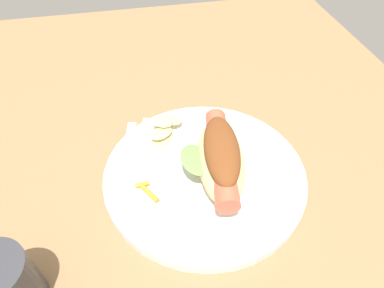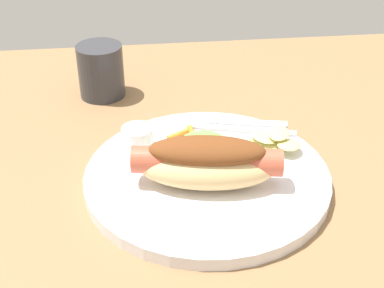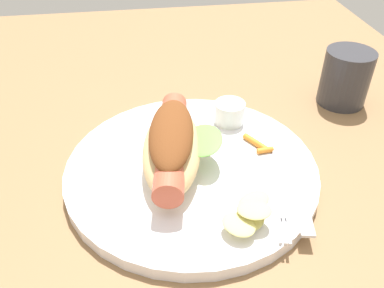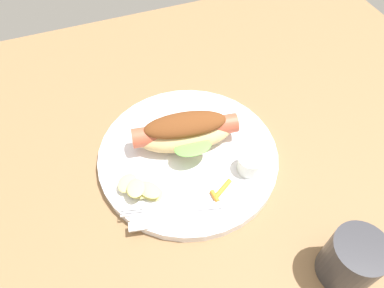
% 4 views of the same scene
% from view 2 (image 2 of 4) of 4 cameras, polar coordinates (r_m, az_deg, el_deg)
% --- Properties ---
extents(ground_plane, '(1.20, 0.90, 0.02)m').
position_cam_2_polar(ground_plane, '(0.68, 2.33, -4.62)').
color(ground_plane, olive).
extents(plate, '(0.30, 0.30, 0.02)m').
position_cam_2_polar(plate, '(0.67, 1.55, -3.42)').
color(plate, white).
rests_on(plate, ground_plane).
extents(hot_dog, '(0.18, 0.10, 0.06)m').
position_cam_2_polar(hot_dog, '(0.63, 1.56, -1.88)').
color(hot_dog, '#DBB77A').
rests_on(hot_dog, plate).
extents(sauce_ramekin, '(0.04, 0.04, 0.03)m').
position_cam_2_polar(sauce_ramekin, '(0.70, -5.70, 0.62)').
color(sauce_ramekin, white).
rests_on(sauce_ramekin, plate).
extents(fork, '(0.15, 0.05, 0.00)m').
position_cam_2_polar(fork, '(0.74, 4.89, 1.52)').
color(fork, silver).
rests_on(fork, plate).
extents(knife, '(0.16, 0.05, 0.00)m').
position_cam_2_polar(knife, '(0.76, 4.04, 2.27)').
color(knife, silver).
rests_on(knife, plate).
extents(chips_pile, '(0.08, 0.07, 0.02)m').
position_cam_2_polar(chips_pile, '(0.71, 8.43, 0.37)').
color(chips_pile, '#D7CF7A').
rests_on(chips_pile, plate).
extents(carrot_garnish, '(0.04, 0.03, 0.01)m').
position_cam_2_polar(carrot_garnish, '(0.73, -0.94, 1.16)').
color(carrot_garnish, orange).
rests_on(carrot_garnish, plate).
extents(drinking_cup, '(0.07, 0.07, 0.08)m').
position_cam_2_polar(drinking_cup, '(0.86, -9.50, 7.55)').
color(drinking_cup, '#333338').
rests_on(drinking_cup, ground_plane).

